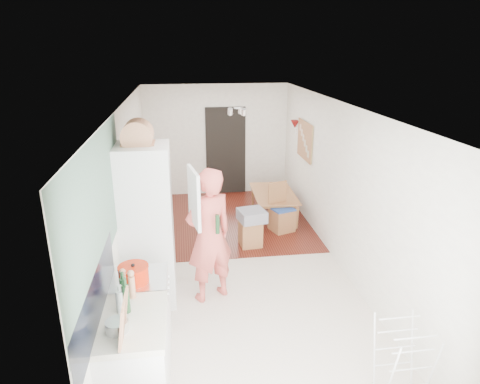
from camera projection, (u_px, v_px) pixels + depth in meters
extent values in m
cube|color=beige|center=(237.00, 265.00, 6.77)|extent=(3.20, 7.00, 0.01)
cube|color=maroon|center=(225.00, 220.00, 8.50)|extent=(3.20, 3.30, 0.01)
cube|color=slate|center=(99.00, 205.00, 4.08)|extent=(0.02, 3.00, 1.30)
cube|color=black|center=(97.00, 300.00, 3.80)|extent=(0.02, 1.90, 0.50)
cube|color=black|center=(226.00, 151.00, 9.72)|extent=(0.90, 0.04, 2.00)
cube|color=silver|center=(136.00, 363.00, 4.07)|extent=(0.60, 0.90, 0.86)
cube|color=beige|center=(132.00, 322.00, 3.92)|extent=(0.62, 0.92, 0.06)
cube|color=silver|center=(142.00, 315.00, 4.77)|extent=(0.60, 0.60, 0.88)
cube|color=silver|center=(139.00, 279.00, 4.62)|extent=(0.60, 0.60, 0.04)
cube|color=silver|center=(147.00, 226.00, 5.52)|extent=(0.66, 0.66, 2.15)
cube|color=silver|center=(194.00, 197.00, 5.16)|extent=(0.14, 0.56, 0.70)
cube|color=white|center=(169.00, 191.00, 5.41)|extent=(0.02, 0.52, 0.66)
cube|color=tan|center=(305.00, 140.00, 8.24)|extent=(0.03, 0.90, 0.70)
cube|color=#996233|center=(304.00, 140.00, 8.24)|extent=(0.00, 0.94, 0.74)
cone|color=maroon|center=(295.00, 124.00, 8.78)|extent=(0.18, 0.18, 0.16)
imported|color=#D8584F|center=(209.00, 224.00, 5.56)|extent=(0.95, 0.82, 2.18)
imported|color=#996233|center=(275.00, 207.00, 8.59)|extent=(0.73, 1.25, 0.43)
cube|color=gray|center=(252.00, 215.00, 7.23)|extent=(0.50, 0.50, 0.19)
cylinder|color=red|center=(134.00, 274.00, 4.50)|extent=(0.40, 0.40, 0.19)
cylinder|color=silver|center=(117.00, 326.00, 3.73)|extent=(0.21, 0.21, 0.10)
cylinder|color=#1A3B1E|center=(217.00, 224.00, 5.37)|extent=(0.05, 0.05, 0.25)
cylinder|color=#1A3B1E|center=(124.00, 292.00, 4.08)|extent=(0.08, 0.08, 0.29)
cylinder|color=#1A3B1E|center=(126.00, 299.00, 3.97)|extent=(0.08, 0.08, 0.28)
cylinder|color=silver|center=(121.00, 301.00, 3.99)|extent=(0.10, 0.10, 0.22)
cylinder|color=tan|center=(132.00, 287.00, 4.21)|extent=(0.08, 0.08, 0.24)
cylinder|color=tan|center=(124.00, 284.00, 4.28)|extent=(0.06, 0.06, 0.22)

